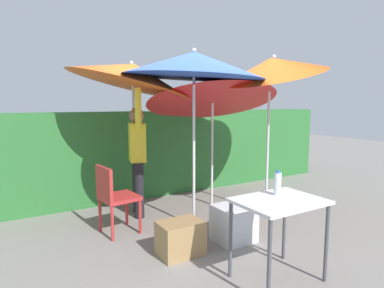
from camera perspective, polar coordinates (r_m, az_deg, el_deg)
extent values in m
plane|color=gray|center=(4.54, 1.99, -14.34)|extent=(24.00, 24.00, 0.00)
cube|color=#2D7033|center=(6.00, -7.91, -1.54)|extent=(8.00, 0.70, 1.52)
cylinder|color=silver|center=(4.29, 0.33, -1.71)|extent=(0.04, 0.04, 2.00)
cone|color=blue|center=(4.27, 0.37, 13.91)|extent=(1.86, 1.86, 0.44)
sphere|color=silver|center=(4.30, 0.40, 16.30)|extent=(0.05, 0.05, 0.05)
cylinder|color=silver|center=(4.95, -10.19, -1.03)|extent=(0.04, 0.04, 1.93)
cone|color=#EA5919|center=(4.96, -10.56, 11.99)|extent=(1.90, 1.87, 0.83)
sphere|color=silver|center=(5.01, -10.68, 13.98)|extent=(0.05, 0.05, 0.05)
cylinder|color=silver|center=(5.24, 3.58, -1.87)|extent=(0.04, 0.04, 1.68)
cone|color=red|center=(5.16, 3.14, 9.26)|extent=(2.09, 2.05, 1.03)
sphere|color=silver|center=(5.15, 2.62, 11.39)|extent=(0.05, 0.05, 0.05)
cylinder|color=silver|center=(4.97, 13.27, -0.35)|extent=(0.04, 0.04, 2.06)
cone|color=#EA5919|center=(4.94, 13.98, 13.05)|extent=(1.57, 1.55, 0.70)
sphere|color=silver|center=(4.94, 14.36, 14.80)|extent=(0.05, 0.05, 0.05)
cylinder|color=black|center=(4.79, -9.34, -8.11)|extent=(0.14, 0.14, 0.82)
cylinder|color=black|center=(5.05, -9.69, -7.28)|extent=(0.14, 0.14, 0.82)
cube|color=yellow|center=(4.79, -9.69, 0.32)|extent=(0.31, 0.40, 0.56)
sphere|color=#8C6647|center=(4.76, -9.79, 4.99)|extent=(0.22, 0.22, 0.22)
cylinder|color=yellow|center=(4.53, -9.53, 6.27)|extent=(0.11, 0.11, 0.56)
cylinder|color=#8C6647|center=(5.02, -9.96, 0.40)|extent=(0.11, 0.11, 0.52)
cylinder|color=#B72D2D|center=(4.29, -9.17, -12.59)|extent=(0.04, 0.04, 0.44)
cylinder|color=#B72D2D|center=(4.61, -11.49, -11.23)|extent=(0.04, 0.04, 0.44)
cylinder|color=#B72D2D|center=(4.13, -13.92, -13.50)|extent=(0.04, 0.04, 0.44)
cylinder|color=#B72D2D|center=(4.46, -15.96, -11.99)|extent=(0.04, 0.04, 0.44)
cube|color=#B72D2D|center=(4.29, -12.73, -9.22)|extent=(0.49, 0.49, 0.05)
cube|color=#B72D2D|center=(4.16, -15.32, -6.64)|extent=(0.10, 0.44, 0.40)
cube|color=silver|center=(4.07, 7.39, -13.71)|extent=(0.46, 0.40, 0.44)
cube|color=#9E7A4C|center=(3.71, -2.07, -16.32)|extent=(0.48, 0.35, 0.38)
cylinder|color=#4C4C51|center=(3.68, 16.04, -13.62)|extent=(0.04, 0.04, 0.75)
cylinder|color=#4C4C51|center=(3.23, 6.83, -16.43)|extent=(0.04, 0.04, 0.75)
cylinder|color=#4C4C51|center=(3.37, 22.71, -15.89)|extent=(0.04, 0.04, 0.75)
cylinder|color=#4C4C51|center=(2.87, 13.52, -19.72)|extent=(0.04, 0.04, 0.75)
cube|color=silver|center=(3.14, 15.19, -9.72)|extent=(0.80, 0.60, 0.03)
cylinder|color=silver|center=(3.25, 14.90, -6.85)|extent=(0.07, 0.07, 0.22)
cylinder|color=#2D60B7|center=(3.22, 14.97, -4.78)|extent=(0.04, 0.04, 0.02)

